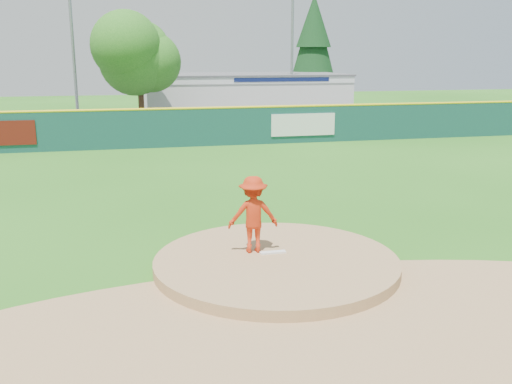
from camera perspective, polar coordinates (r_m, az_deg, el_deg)
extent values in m
plane|color=#286B19|center=(12.99, 2.03, -7.60)|extent=(120.00, 120.00, 0.00)
cylinder|color=#9E774C|center=(12.99, 2.03, -7.60)|extent=(5.50, 5.50, 0.50)
cube|color=white|center=(13.17, 1.70, -6.05)|extent=(0.60, 0.15, 0.04)
cylinder|color=#9E774C|center=(10.37, 6.49, -13.36)|extent=(15.40, 15.40, 0.01)
cube|color=#38383A|center=(39.10, -8.44, 6.51)|extent=(44.00, 16.00, 0.02)
imported|color=red|center=(13.03, -0.29, -2.25)|extent=(1.19, 0.74, 1.78)
imported|color=white|center=(33.60, -6.10, 6.83)|extent=(6.26, 4.78, 1.58)
cube|color=silver|center=(44.75, -1.30, 9.57)|extent=(15.00, 8.00, 3.20)
cube|color=white|center=(40.76, -0.12, 11.15)|extent=(15.00, 0.06, 0.55)
cube|color=#0F194C|center=(41.21, 2.65, 11.17)|extent=(7.00, 0.03, 0.28)
cube|color=#59595B|center=(44.67, -1.31, 11.68)|extent=(15.20, 8.20, 0.12)
cube|color=white|center=(31.34, 4.75, 6.73)|extent=(3.60, 0.04, 1.20)
cube|color=#14423D|center=(30.08, -7.01, 6.39)|extent=(40.00, 0.10, 2.00)
cylinder|color=yellow|center=(29.98, -7.07, 8.29)|extent=(40.00, 0.14, 0.14)
cylinder|color=#382314|center=(36.86, -11.37, 7.99)|extent=(0.36, 0.36, 2.60)
sphere|color=#387F23|center=(36.71, -11.61, 13.06)|extent=(5.60, 5.60, 5.60)
cylinder|color=#382314|center=(50.51, 5.64, 9.05)|extent=(0.40, 0.40, 1.60)
cone|color=#113A16|center=(50.37, 5.77, 14.44)|extent=(4.40, 4.40, 7.90)
cylinder|color=gray|center=(38.80, -17.87, 14.10)|extent=(0.20, 0.20, 11.00)
cylinder|color=gray|center=(42.48, 3.62, 13.92)|extent=(0.20, 0.20, 10.00)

